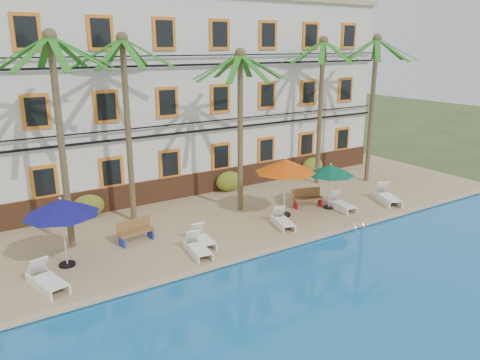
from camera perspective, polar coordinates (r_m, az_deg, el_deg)
ground at (r=19.64m, az=4.30°, el=-7.77°), size 100.00×100.00×0.00m
pool_deck at (r=23.48m, az=-3.04°, el=-3.32°), size 30.00×12.00×0.25m
swimming_pool at (r=15.28m, az=20.91°, el=-15.97°), size 26.00×12.00×0.20m
pool_coping at (r=18.88m, az=5.97°, el=-7.91°), size 30.00×0.35×0.06m
hotel_building at (r=26.71m, az=-8.61°, el=10.47°), size 25.40×6.44×10.22m
palm_a at (r=18.51m, az=-21.31°, el=7.61°), size 4.44×4.44×8.27m
palm_b at (r=20.68m, az=-13.69°, el=8.97°), size 4.44×4.44×8.22m
palm_c at (r=21.64m, az=0.03°, el=8.75°), size 4.44×4.44×7.59m
palm_d at (r=26.48m, az=9.86°, el=10.61°), size 4.44×4.44×8.16m
palm_e at (r=27.61m, az=15.94°, el=10.59°), size 4.44×4.44×8.28m
shrub_left at (r=22.64m, az=-18.03°, el=-3.07°), size 1.50×0.90×1.10m
shrub_mid at (r=25.44m, az=-1.40°, el=-0.15°), size 1.50×0.90×1.10m
shrub_right at (r=28.89m, az=8.80°, el=1.66°), size 1.50×0.90×1.10m
umbrella_blue at (r=17.53m, az=-20.99°, el=-3.14°), size 2.62×2.62×2.62m
umbrella_red at (r=21.37m, az=5.55°, el=1.72°), size 2.81×2.81×2.80m
umbrella_green at (r=22.80m, az=10.98°, el=1.20°), size 2.26×2.26×2.27m
lounger_a at (r=16.96m, az=-22.51°, el=-11.10°), size 1.10×2.01×0.90m
lounger_b at (r=18.11m, az=-5.20°, el=-8.16°), size 0.83×1.79×0.82m
lounger_c at (r=18.95m, az=-4.68°, el=-7.05°), size 0.76×1.70×0.78m
lounger_d at (r=20.75m, az=5.19°, el=-4.93°), size 1.04×1.77×0.79m
lounger_e at (r=23.26m, az=12.13°, el=-2.83°), size 0.81×1.84×0.84m
lounger_f at (r=24.84m, az=17.44°, el=-1.91°), size 1.44×2.13×0.95m
bench_left at (r=19.46m, az=-12.67°, el=-6.08°), size 1.56×0.71×0.93m
bench_right at (r=23.26m, az=8.24°, el=-2.11°), size 1.57×0.90×0.93m
pool_ladder at (r=21.08m, az=13.75°, el=-5.76°), size 0.54×0.74×0.74m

